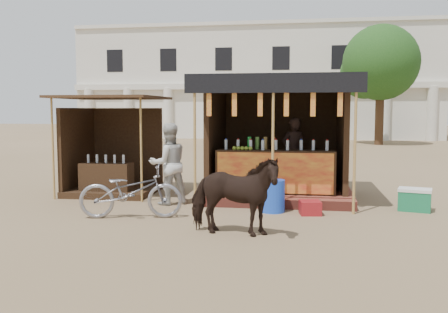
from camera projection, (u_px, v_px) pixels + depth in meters
name	position (u px, v px, depth m)	size (l,w,h in m)	color
ground	(210.00, 227.00, 8.74)	(120.00, 120.00, 0.00)	#846B4C
main_stall	(278.00, 153.00, 11.79)	(3.60, 3.61, 2.78)	brown
secondary_stall	(108.00, 159.00, 12.34)	(2.40, 2.40, 2.38)	#342413
cow	(234.00, 196.00, 8.11)	(0.71, 1.56, 1.32)	black
motorbike	(131.00, 191.00, 9.46)	(0.68, 1.95, 1.02)	gray
bystander	(169.00, 164.00, 10.82)	(0.86, 0.67, 1.77)	beige
blue_barrel	(273.00, 196.00, 10.02)	(0.47, 0.47, 0.65)	blue
red_crate	(310.00, 208.00, 9.81)	(0.40, 0.43, 0.27)	maroon
cooler	(415.00, 200.00, 10.15)	(0.73, 0.59, 0.46)	#197346
background_building	(256.00, 85.00, 38.13)	(26.00, 7.45, 8.18)	silver
tree	(377.00, 66.00, 29.17)	(4.50, 4.40, 7.00)	#382314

